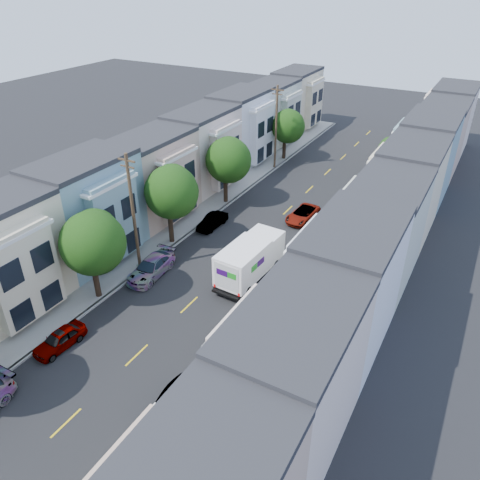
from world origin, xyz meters
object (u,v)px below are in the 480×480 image
object	(u,v)px
fedex_truck	(250,259)
tree_e	(287,126)
tree_far_r	(390,152)
utility_pole_far	(276,128)
tree_d	(228,160)
parked_right_a	(177,401)
utility_pole_near	(133,214)
parked_left_b	(60,340)
parked_right_b	(230,338)
parked_left_d	(212,221)
parked_right_c	(334,215)
tree_c	(171,192)
tree_b	(92,243)
parked_right_d	(366,176)
parked_left_c	(151,268)
motorcycle	(162,438)
lead_sedan	(303,215)

from	to	relation	value
fedex_truck	tree_e	bearing A→B (deg)	111.33
tree_far_r	utility_pole_far	xyz separation A→B (m)	(-13.19, -2.56, 1.49)
tree_d	parked_right_a	bearing A→B (deg)	-65.65
utility_pole_near	fedex_truck	xyz separation A→B (m)	(8.59, 3.32, -3.31)
tree_e	parked_right_a	xyz separation A→B (m)	(11.20, -39.68, -3.68)
tree_far_r	parked_left_b	size ratio (longest dim) A/B	1.36
tree_d	parked_right_b	size ratio (longest dim) A/B	1.61
parked_left_b	parked_right_b	xyz separation A→B (m)	(9.80, 5.47, 0.10)
parked_left_b	parked_right_a	xyz separation A→B (m)	(9.80, -0.41, 0.11)
parked_left_d	parked_right_c	distance (m)	11.98
tree_c	tree_b	bearing A→B (deg)	-90.00
parked_right_b	parked_right_a	bearing A→B (deg)	-87.03
parked_right_d	utility_pole_near	bearing A→B (deg)	-108.69
fedex_truck	parked_left_c	xyz separation A→B (m)	(-7.19, -3.53, -1.11)
parked_right_c	fedex_truck	bearing A→B (deg)	-96.48
tree_b	parked_left_d	size ratio (longest dim) A/B	1.94
parked_left_d	motorcycle	xyz separation A→B (m)	(10.37, -21.54, -0.19)
utility_pole_near	fedex_truck	distance (m)	9.79
tree_e	utility_pole_near	world-z (taller)	utility_pole_near
parked_left_b	tree_b	bearing A→B (deg)	108.72
tree_e	motorcycle	bearing A→B (deg)	-74.30
tree_d	utility_pole_far	distance (m)	11.48
tree_c	fedex_truck	xyz separation A→B (m)	(8.59, -1.54, -3.27)
lead_sedan	motorcycle	distance (m)	27.33
tree_d	lead_sedan	size ratio (longest dim) A/B	1.59
tree_d	parked_right_c	xyz separation A→B (m)	(11.20, 1.50, -4.09)
utility_pole_far	parked_left_d	distance (m)	17.53
tree_b	parked_right_c	size ratio (longest dim) A/B	1.60
tree_d	utility_pole_near	size ratio (longest dim) A/B	0.72
utility_pole_near	parked_right_a	bearing A→B (deg)	-42.41
fedex_truck	parked_right_c	distance (m)	13.01
parked_left_d	motorcycle	distance (m)	23.90
tree_d	parked_left_d	bearing A→B (deg)	-75.44
tree_b	fedex_truck	world-z (taller)	tree_b
tree_b	parked_right_a	xyz separation A→B (m)	(11.20, -5.70, -4.15)
tree_d	parked_right_b	bearing A→B (deg)	-59.32
utility_pole_far	parked_right_c	distance (m)	15.64
lead_sedan	parked_left_d	xyz separation A→B (m)	(-7.06, -5.59, -0.01)
parked_left_b	parked_right_d	distance (m)	38.53
parked_left_b	parked_left_c	distance (m)	9.61
fedex_truck	motorcycle	xyz separation A→B (m)	(3.17, -15.73, -1.41)
tree_b	motorcycle	bearing A→B (deg)	-33.83
utility_pole_far	parked_left_b	bearing A→B (deg)	-87.76
tree_d	parked_right_a	distance (m)	27.47
parked_left_c	motorcycle	xyz separation A→B (m)	(10.37, -12.20, -0.30)
parked_right_a	parked_right_c	world-z (taller)	parked_right_c
tree_e	parked_left_c	xyz separation A→B (m)	(1.40, -29.67, -3.68)
tree_e	fedex_truck	size ratio (longest dim) A/B	0.95
tree_e	fedex_truck	distance (m)	27.63
lead_sedan	parked_right_b	distance (m)	19.26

